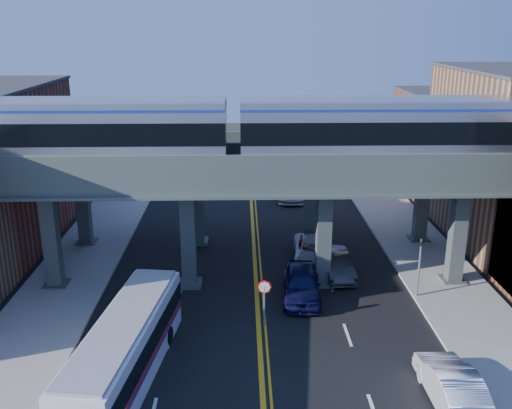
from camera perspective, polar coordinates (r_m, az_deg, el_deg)
ground at (r=27.89m, az=0.45°, el=-15.11°), size 120.00×120.00×0.00m
sidewalk_west at (r=38.19m, az=-17.70°, el=-6.41°), size 5.00×70.00×0.16m
sidewalk_east at (r=38.67m, az=17.33°, el=-6.07°), size 5.00×70.00×0.16m
building_west_c at (r=56.46m, az=-19.77°, el=5.24°), size 8.00×10.00×8.00m
building_east_b at (r=44.85m, az=24.16°, el=4.37°), size 8.00×14.00×12.00m
building_east_c at (r=56.89m, az=18.52°, el=5.97°), size 8.00×10.00×9.00m
elevated_viaduct_near at (r=32.62m, az=0.02°, el=2.30°), size 52.00×3.60×7.40m
elevated_viaduct_far at (r=39.41m, az=-0.24°, el=4.98°), size 52.00×3.60×7.40m
transit_train at (r=33.04m, az=13.47°, el=7.37°), size 52.57×3.30×3.85m
stop_sign at (r=29.63m, az=0.85°, el=-9.10°), size 0.76×0.09×2.63m
traffic_signal at (r=33.62m, az=16.05°, el=-5.46°), size 0.15×0.18×4.10m
transit_bus at (r=26.37m, az=-12.93°, el=-14.03°), size 3.81×11.09×2.80m
car_lane_a at (r=33.05m, az=4.59°, el=-7.88°), size 2.51×5.36×1.78m
car_lane_b at (r=36.14m, az=7.96°, el=-5.88°), size 1.99×4.83×1.56m
car_lane_c at (r=37.83m, az=5.78°, el=-4.69°), size 3.06×5.85×1.57m
car_lane_d at (r=51.67m, az=3.52°, el=1.59°), size 2.73×6.04×1.72m
car_parked_curb at (r=25.97m, az=19.00°, el=-16.72°), size 1.85×5.11×1.67m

